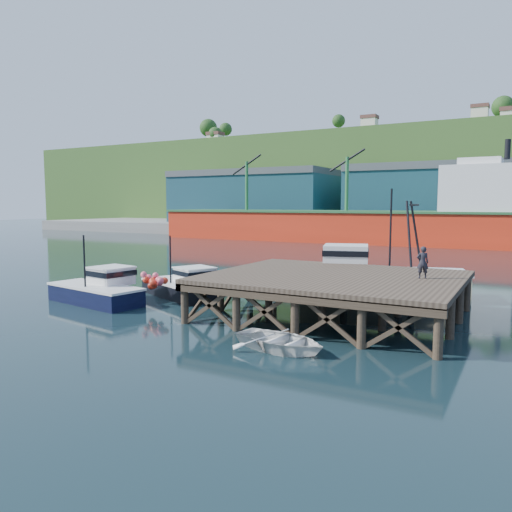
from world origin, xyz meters
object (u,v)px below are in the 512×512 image
Objects in this scene: dockworker at (423,262)px; boat_black at (183,285)px; boat_navy at (99,289)px; trawler at (378,275)px; dinghy at (280,340)px.

boat_black is at bearing -22.94° from dockworker.
dockworker is at bearing 22.15° from boat_navy.
dockworker is (3.57, -5.63, 1.54)m from trawler.
boat_black is 12.62m from dinghy.
trawler is at bearing -80.36° from dockworker.
trawler is 13.02m from dinghy.
boat_navy is 17.65m from dockworker.
boat_navy is 4.30× the size of dockworker.
dockworker is at bearing -73.93° from trawler.
boat_navy is 4.95m from boat_black.
boat_black is at bearing 61.94° from boat_navy.
dinghy is at bearing 39.54° from dockworker.
boat_navy is 0.63× the size of trawler.
boat_navy is 1.01× the size of boat_black.
dinghy is (10.22, -7.41, -0.29)m from boat_black.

